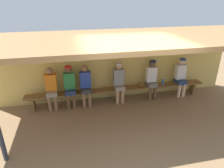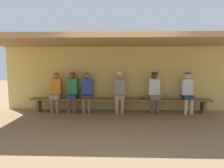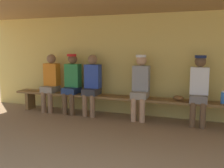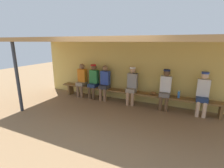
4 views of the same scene
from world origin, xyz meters
The scene contains 12 objects.
ground_plane centered at (0.00, 0.00, 0.00)m, with size 24.00×24.00×0.00m, color #8C6D4C.
back_wall centered at (0.00, 2.00, 1.10)m, with size 8.00×0.20×2.20m, color #D8BC60.
dugout_roof centered at (0.00, 0.70, 2.26)m, with size 8.00×2.80×0.12m, color #9E7547.
bench centered at (0.00, 1.55, 0.39)m, with size 6.00×0.36×0.46m.
player_with_sunglasses centered at (-1.10, 1.55, 0.73)m, with size 0.34×0.42×1.34m.
player_in_white centered at (-1.59, 1.55, 0.75)m, with size 0.34×0.42×1.34m.
player_rightmost centered at (-2.15, 1.55, 0.73)m, with size 0.34×0.42×1.34m.
player_near_post centered at (-0.01, 1.55, 0.75)m, with size 0.34×0.42×1.34m.
player_middle centered at (1.14, 1.55, 0.75)m, with size 0.34×0.42×1.34m.
player_leftmost centered at (2.22, 1.55, 0.75)m, with size 0.34×0.42×1.34m.
water_bottle_orange centered at (1.56, 1.54, 0.57)m, with size 0.07×0.07×0.24m.
baseball_glove_tan centered at (0.76, 1.57, 0.51)m, with size 0.24×0.17×0.09m, color brown.
Camera 1 is at (-1.52, -4.39, 3.34)m, focal length 32.61 mm.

